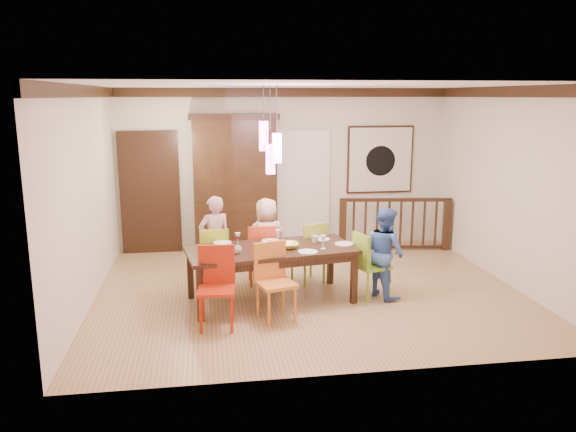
{
  "coord_description": "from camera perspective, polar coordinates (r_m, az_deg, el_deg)",
  "views": [
    {
      "loc": [
        -1.44,
        -7.58,
        2.76
      ],
      "look_at": [
        -0.29,
        0.06,
        1.1
      ],
      "focal_mm": 35.0,
      "sensor_mm": 36.0,
      "label": 1
    }
  ],
  "objects": [
    {
      "name": "wine_glass_a",
      "position": [
        7.67,
        -5.13,
        -2.4
      ],
      "size": [
        0.08,
        0.08,
        0.19
      ],
      "primitive_type": null,
      "color": "#590C19",
      "rests_on": "dining_table"
    },
    {
      "name": "person_far_left",
      "position": [
        8.37,
        -7.44,
        -2.47
      ],
      "size": [
        0.56,
        0.45,
        1.34
      ],
      "primitive_type": "imported",
      "rotation": [
        0.0,
        0.0,
        3.43
      ],
      "color": "#DCA7B7",
      "rests_on": "floor"
    },
    {
      "name": "small_bowl",
      "position": [
        7.55,
        -2.61,
        -3.1
      ],
      "size": [
        0.23,
        0.23,
        0.06
      ],
      "primitive_type": "imported",
      "rotation": [
        0.0,
        0.0,
        -0.14
      ],
      "color": "white",
      "rests_on": "dining_table"
    },
    {
      "name": "ceiling",
      "position": [
        7.71,
        2.28,
        13.14
      ],
      "size": [
        6.0,
        6.0,
        0.0
      ],
      "primitive_type": "plane",
      "rotation": [
        3.14,
        0.0,
        0.0
      ],
      "color": "white",
      "rests_on": "wall_back"
    },
    {
      "name": "chair_far_right",
      "position": [
        8.39,
        2.05,
        -3.25
      ],
      "size": [
        0.56,
        0.56,
        0.94
      ],
      "rotation": [
        0.0,
        0.0,
        3.56
      ],
      "color": "#91A030",
      "rests_on": "floor"
    },
    {
      "name": "dining_table",
      "position": [
        7.61,
        -1.74,
        -3.83
      ],
      "size": [
        2.37,
        1.36,
        0.75
      ],
      "rotation": [
        0.0,
        0.0,
        0.16
      ],
      "color": "black",
      "rests_on": "floor"
    },
    {
      "name": "person_end_right",
      "position": [
        7.91,
        9.82,
        -3.64
      ],
      "size": [
        0.67,
        0.75,
        1.27
      ],
      "primitive_type": "imported",
      "rotation": [
        0.0,
        0.0,
        1.93
      ],
      "color": "#4067B5",
      "rests_on": "floor"
    },
    {
      "name": "plate_near_left",
      "position": [
        7.2,
        -7.31,
        -4.15
      ],
      "size": [
        0.26,
        0.26,
        0.01
      ],
      "primitive_type": "cylinder",
      "color": "white",
      "rests_on": "dining_table"
    },
    {
      "name": "wine_glass_b",
      "position": [
        7.81,
        -1.03,
        -2.09
      ],
      "size": [
        0.08,
        0.08,
        0.19
      ],
      "primitive_type": null,
      "color": "silver",
      "rests_on": "dining_table"
    },
    {
      "name": "plate_far_right",
      "position": [
        8.03,
        3.33,
        -2.37
      ],
      "size": [
        0.26,
        0.26,
        0.01
      ],
      "primitive_type": "cylinder",
      "color": "white",
      "rests_on": "dining_table"
    },
    {
      "name": "plate_far_mid",
      "position": [
        7.91,
        -1.77,
        -2.56
      ],
      "size": [
        0.26,
        0.26,
        0.01
      ],
      "primitive_type": "cylinder",
      "color": "white",
      "rests_on": "dining_table"
    },
    {
      "name": "painting",
      "position": [
        10.61,
        9.34,
        5.67
      ],
      "size": [
        1.25,
        0.06,
        1.25
      ],
      "color": "black",
      "rests_on": "wall_back"
    },
    {
      "name": "pendant_cluster",
      "position": [
        7.35,
        -1.82,
        6.99
      ],
      "size": [
        0.27,
        0.21,
        1.14
      ],
      "color": "#EA4690",
      "rests_on": "ceiling"
    },
    {
      "name": "chair_end_right",
      "position": [
        7.87,
        8.58,
        -4.48
      ],
      "size": [
        0.51,
        0.51,
        0.93
      ],
      "rotation": [
        0.0,
        0.0,
        1.83
      ],
      "color": "#70A124",
      "rests_on": "floor"
    },
    {
      "name": "floor",
      "position": [
        8.19,
        2.11,
        -7.59
      ],
      "size": [
        6.0,
        6.0,
        0.0
      ],
      "primitive_type": "plane",
      "color": "#977949",
      "rests_on": "ground"
    },
    {
      "name": "wall_left",
      "position": [
        7.85,
        -19.88,
        1.77
      ],
      "size": [
        0.0,
        5.0,
        5.0
      ],
      "primitive_type": "plane",
      "rotation": [
        1.57,
        0.0,
        1.57
      ],
      "color": "beige",
      "rests_on": "floor"
    },
    {
      "name": "chair_far_mid",
      "position": [
        8.36,
        -2.73,
        -3.4
      ],
      "size": [
        0.42,
        0.42,
        0.92
      ],
      "rotation": [
        0.0,
        0.0,
        3.13
      ],
      "color": "red",
      "rests_on": "floor"
    },
    {
      "name": "person_far_mid",
      "position": [
        8.46,
        -2.17,
        -2.44
      ],
      "size": [
        0.7,
        0.53,
        1.27
      ],
      "primitive_type": "imported",
      "rotation": [
        0.0,
        0.0,
        3.37
      ],
      "color": "beige",
      "rests_on": "floor"
    },
    {
      "name": "chair_far_left",
      "position": [
        8.26,
        -7.61,
        -3.72
      ],
      "size": [
        0.45,
        0.45,
        0.91
      ],
      "rotation": [
        0.0,
        0.0,
        3.24
      ],
      "color": "#9CB621",
      "rests_on": "floor"
    },
    {
      "name": "wine_glass_d",
      "position": [
        7.53,
        3.59,
        -2.66
      ],
      "size": [
        0.08,
        0.08,
        0.19
      ],
      "primitive_type": null,
      "color": "silver",
      "rests_on": "dining_table"
    },
    {
      "name": "wall_right",
      "position": [
        8.88,
        21.61,
        2.77
      ],
      "size": [
        0.0,
        5.0,
        5.0
      ],
      "primitive_type": "plane",
      "rotation": [
        1.57,
        0.0,
        -1.57
      ],
      "color": "beige",
      "rests_on": "floor"
    },
    {
      "name": "wall_back",
      "position": [
        10.26,
        -0.4,
        4.78
      ],
      "size": [
        6.0,
        0.0,
        6.0
      ],
      "primitive_type": "plane",
      "rotation": [
        1.57,
        0.0,
        0.0
      ],
      "color": "beige",
      "rests_on": "floor"
    },
    {
      "name": "serving_bowl",
      "position": [
        7.57,
        0.01,
        -3.01
      ],
      "size": [
        0.29,
        0.29,
        0.07
      ],
      "primitive_type": "imported",
      "rotation": [
        0.0,
        0.0,
        0.02
      ],
      "color": "#D2D13B",
      "rests_on": "dining_table"
    },
    {
      "name": "white_doorway",
      "position": [
        10.34,
        1.55,
        2.59
      ],
      "size": [
        0.97,
        0.05,
        2.22
      ],
      "primitive_type": "cube",
      "color": "silver",
      "rests_on": "wall_back"
    },
    {
      "name": "plate_far_left",
      "position": [
        7.87,
        -6.69,
        -2.72
      ],
      "size": [
        0.26,
        0.26,
        0.01
      ],
      "primitive_type": "cylinder",
      "color": "white",
      "rests_on": "dining_table"
    },
    {
      "name": "cup_right",
      "position": [
        7.85,
        2.77,
        -2.36
      ],
      "size": [
        0.12,
        0.12,
        0.1
      ],
      "primitive_type": "imported",
      "rotation": [
        0.0,
        0.0,
        -0.14
      ],
      "color": "silver",
      "rests_on": "dining_table"
    },
    {
      "name": "panel_door",
      "position": [
        10.22,
        -13.81,
        2.12
      ],
      "size": [
        1.04,
        0.07,
        2.24
      ],
      "primitive_type": "cube",
      "color": "black",
      "rests_on": "wall_back"
    },
    {
      "name": "balustrade",
      "position": [
        10.36,
        10.79,
        -0.71
      ],
      "size": [
        2.03,
        0.34,
        0.96
      ],
      "rotation": [
        0.0,
        0.0,
        -0.13
      ],
      "color": "black",
      "rests_on": "floor"
    },
    {
      "name": "china_hutch",
      "position": [
        10.01,
        -5.4,
        3.26
      ],
      "size": [
        1.56,
        0.46,
        2.46
      ],
      "color": "black",
      "rests_on": "floor"
    },
    {
      "name": "chair_near_mid",
      "position": [
        7.01,
        -1.22,
        -6.27
      ],
      "size": [
        0.54,
        0.54,
        0.97
      ],
      "rotation": [
        0.0,
        0.0,
        0.3
      ],
      "color": "orange",
      "rests_on": "floor"
    },
    {
      "name": "cup_left",
      "position": [
        7.35,
        -5.19,
        -3.48
      ],
      "size": [
        0.15,
        0.15,
        0.09
      ],
      "primitive_type": "imported",
      "rotation": [
        0.0,
        0.0,
        0.43
      ],
      "color": "silver",
      "rests_on": "dining_table"
    },
    {
      "name": "plate_end_right",
      "position": [
        7.8,
        5.72,
        -2.83
      ],
      "size": [
        0.26,
        0.26,
        0.01
      ],
      "primitive_type": "cylinder",
      "color": "white",
      "rests_on": "dining_table"
    },
    {
      "name": "crown_molding",
      "position": [
        7.71,
        2.28,
        12.54
      ],
      "size": [
        6.0,
        5.0,
        0.16
      ],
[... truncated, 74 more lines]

